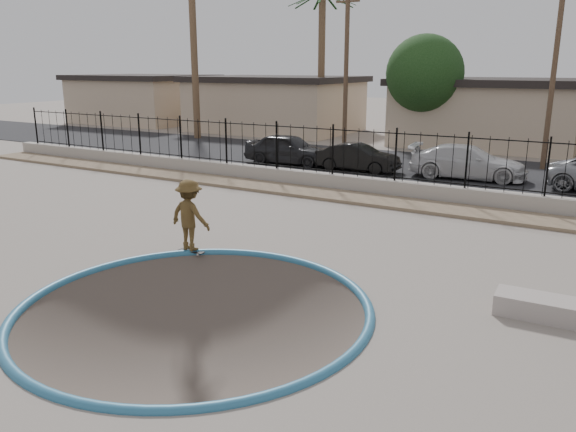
% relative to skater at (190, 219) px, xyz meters
% --- Properties ---
extents(ground, '(120.00, 120.00, 2.20)m').
position_rel_skater_xyz_m(ground, '(2.24, 10.40, -2.00)').
color(ground, '#70665D').
rests_on(ground, ground).
extents(bowl_pit, '(6.84, 6.84, 1.80)m').
position_rel_skater_xyz_m(bowl_pit, '(2.24, -2.60, -0.90)').
color(bowl_pit, '#4E423C').
rests_on(bowl_pit, ground).
extents(coping_ring, '(7.04, 7.04, 0.20)m').
position_rel_skater_xyz_m(coping_ring, '(2.24, -2.60, -0.90)').
color(coping_ring, '#2B688C').
rests_on(coping_ring, ground).
extents(rock_strip, '(42.00, 1.60, 0.11)m').
position_rel_skater_xyz_m(rock_strip, '(2.24, 7.60, -0.85)').
color(rock_strip, '#8C795C').
rests_on(rock_strip, ground).
extents(retaining_wall, '(42.00, 0.45, 0.60)m').
position_rel_skater_xyz_m(retaining_wall, '(2.24, 8.70, -0.60)').
color(retaining_wall, '#9B9488').
rests_on(retaining_wall, ground).
extents(fence, '(40.00, 0.04, 1.80)m').
position_rel_skater_xyz_m(fence, '(2.24, 8.70, 0.60)').
color(fence, black).
rests_on(fence, retaining_wall).
extents(street, '(90.00, 8.00, 0.04)m').
position_rel_skater_xyz_m(street, '(2.24, 15.40, -0.88)').
color(street, black).
rests_on(street, ground).
extents(house_west_far, '(10.60, 8.60, 3.90)m').
position_rel_skater_xyz_m(house_west_far, '(-25.76, 24.90, 1.07)').
color(house_west_far, tan).
rests_on(house_west_far, ground).
extents(house_west, '(11.60, 8.60, 3.90)m').
position_rel_skater_xyz_m(house_west, '(-12.76, 24.90, 1.07)').
color(house_west, tan).
rests_on(house_west, ground).
extents(house_center, '(10.60, 8.60, 3.90)m').
position_rel_skater_xyz_m(house_center, '(2.24, 24.90, 1.07)').
color(house_center, tan).
rests_on(house_center, ground).
extents(palm_left, '(2.30, 2.30, 11.30)m').
position_rel_skater_xyz_m(palm_left, '(-14.76, 18.40, 7.05)').
color(palm_left, brown).
rests_on(palm_left, ground).
extents(palm_mid, '(2.30, 2.30, 9.30)m').
position_rel_skater_xyz_m(palm_mid, '(-7.76, 22.40, 5.79)').
color(palm_mid, brown).
rests_on(palm_mid, ground).
extents(utility_pole_left, '(1.70, 0.24, 9.00)m').
position_rel_skater_xyz_m(utility_pole_left, '(-3.76, 17.40, 3.80)').
color(utility_pole_left, '#473323').
rests_on(utility_pole_left, ground).
extents(utility_pole_mid, '(1.70, 0.24, 9.50)m').
position_rel_skater_xyz_m(utility_pole_mid, '(6.24, 17.40, 4.05)').
color(utility_pole_mid, '#473323').
rests_on(utility_pole_mid, ground).
extents(street_tree_left, '(4.32, 4.32, 6.36)m').
position_rel_skater_xyz_m(street_tree_left, '(-0.76, 21.40, 3.29)').
color(street_tree_left, '#473323').
rests_on(street_tree_left, ground).
extents(skater, '(1.19, 0.71, 1.80)m').
position_rel_skater_xyz_m(skater, '(0.00, 0.00, 0.00)').
color(skater, brown).
rests_on(skater, ground).
extents(skateboard, '(0.73, 0.21, 0.06)m').
position_rel_skater_xyz_m(skateboard, '(0.00, -0.00, -0.85)').
color(skateboard, black).
rests_on(skateboard, ground).
extents(concrete_ledge, '(1.62, 0.74, 0.40)m').
position_rel_skater_xyz_m(concrete_ledge, '(8.14, 0.40, -0.70)').
color(concrete_ledge, '#A1968F').
rests_on(concrete_ledge, ground).
extents(car_a, '(4.37, 1.98, 1.46)m').
position_rel_skater_xyz_m(car_a, '(-4.51, 12.68, -0.14)').
color(car_a, black).
rests_on(car_a, street).
extents(car_b, '(3.73, 1.37, 1.22)m').
position_rel_skater_xyz_m(car_b, '(-0.89, 12.62, -0.26)').
color(car_b, black).
rests_on(car_b, street).
extents(car_c, '(4.92, 2.38, 1.38)m').
position_rel_skater_xyz_m(car_c, '(3.75, 13.40, -0.17)').
color(car_c, silver).
rests_on(car_c, street).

